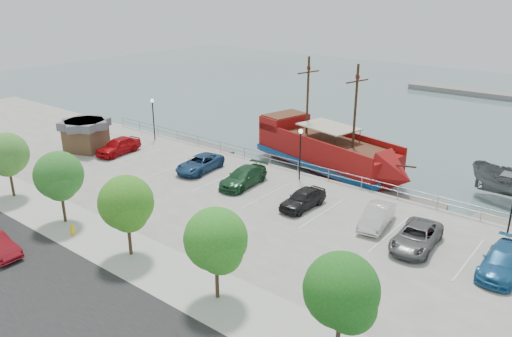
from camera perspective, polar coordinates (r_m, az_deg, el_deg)
The scene contains 24 objects.
ground at distance 37.05m, azimuth -0.72°, elevation -5.53°, with size 160.00×160.00×0.00m, color slate.
street at distance 27.77m, azimuth -22.79°, elevation -14.56°, with size 100.00×8.00×0.04m, color black.
sidewalk at distance 30.41m, azimuth -12.89°, elevation -10.12°, with size 100.00×4.00×0.05m, color beige.
seawall_railing at distance 42.30m, azimuth 5.96°, elevation -0.03°, with size 50.00×0.06×1.00m.
pirate_ship at distance 45.39m, azimuth 9.09°, elevation 1.57°, with size 16.97×8.07×10.51m.
patrol_boat at distance 43.82m, azimuth 27.23°, elevation -1.87°, with size 2.52×6.69×2.59m, color slate.
dock_west at distance 52.12m, azimuth -6.34°, elevation 2.39°, with size 7.81×2.23×0.45m, color slate.
dock_mid at distance 40.74m, azimuth 16.18°, elevation -3.61°, with size 6.85×1.96×0.39m, color #6C665C.
shed at distance 50.82m, azimuth -18.89°, elevation 3.72°, with size 4.63×4.63×2.97m.
fire_hydrant at distance 34.19m, azimuth -20.25°, elevation -6.57°, with size 0.27×0.27×0.78m.
lamp_post_left at distance 52.18m, azimuth -11.70°, elevation 6.36°, with size 0.36×0.36×4.28m.
lamp_post_mid at distance 40.49m, azimuth 5.08°, elevation 2.67°, with size 0.36×0.36×4.28m.
tree_b at distance 41.00m, azimuth -26.60°, elevation 1.29°, with size 3.30×3.20×5.00m.
tree_c at distance 35.03m, azimuth -21.57°, elevation -0.96°, with size 3.30×3.20×5.00m.
tree_d at distance 29.51m, azimuth -14.55°, elevation -4.08°, with size 3.30×3.20×5.00m.
tree_e at distance 24.74m, azimuth -4.48°, elevation -8.40°, with size 3.30×3.20×5.00m.
tree_f at distance 21.26m, azimuth 9.96°, elevation -13.95°, with size 3.30×3.20×5.00m.
parked_car_a at distance 49.02m, azimuth -15.45°, elevation 2.52°, with size 1.86×4.62×1.57m, color #B30A0F.
parked_car_c at distance 43.14m, azimuth -6.45°, elevation 0.57°, with size 2.24×4.85×1.35m, color navy.
parked_car_d at distance 39.81m, azimuth -1.46°, elevation -0.97°, with size 1.99×4.90×1.42m, color #1C4928.
parked_car_e at distance 36.02m, azimuth 5.38°, elevation -3.44°, with size 1.66×4.12×1.40m, color black.
parked_car_f at distance 34.19m, azimuth 13.64°, elevation -5.33°, with size 1.47×4.22×1.39m, color silver.
parked_car_g at distance 32.25m, azimuth 17.85°, elevation -7.43°, with size 2.25×4.87×1.35m, color #5B5B5B.
parked_car_h at distance 31.33m, azimuth 26.38°, elevation -9.48°, with size 1.97×4.85×1.41m, color #216094.
Camera 1 is at (21.10, -25.82, 15.16)m, focal length 35.00 mm.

